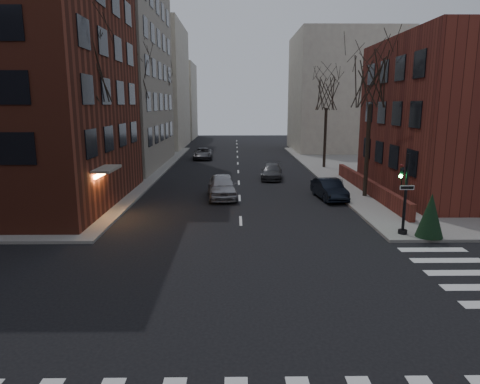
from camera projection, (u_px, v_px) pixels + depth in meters
name	position (u px, v px, depth m)	size (l,w,h in m)	color
ground	(246.00, 332.00, 12.34)	(160.00, 160.00, 0.00)	black
building_left_tan	(68.00, 27.00, 42.63)	(18.00, 18.00, 28.00)	gray
building_right_brick	(474.00, 118.00, 30.04)	(12.00, 14.00, 11.00)	maroon
low_wall_right	(368.00, 186.00, 30.93)	(0.35, 16.00, 1.00)	maroon
building_distant_la	(137.00, 87.00, 64.23)	(14.00, 16.00, 18.00)	beige
building_distant_ra	(344.00, 93.00, 59.88)	(14.00, 14.00, 16.00)	beige
building_distant_lb	(168.00, 101.00, 81.31)	(10.00, 12.00, 14.00)	beige
traffic_signal	(404.00, 199.00, 20.86)	(0.76, 0.44, 4.00)	black
tree_left_a	(85.00, 68.00, 24.25)	(4.18, 4.18, 10.26)	#2D231C
tree_left_b	(134.00, 74.00, 35.91)	(4.40, 4.40, 10.80)	#2D231C
tree_left_c	(162.00, 91.00, 49.80)	(3.96, 3.96, 9.72)	#2D231C
tree_right_a	(371.00, 80.00, 28.46)	(3.96, 3.96, 9.72)	#2D231C
tree_right_b	(327.00, 93.00, 42.26)	(3.74, 3.74, 9.18)	#2D231C
streetlamp_near	(133.00, 134.00, 32.94)	(0.36, 0.36, 6.28)	black
streetlamp_far	(171.00, 123.00, 52.53)	(0.36, 0.36, 6.28)	black
parked_sedan	(329.00, 189.00, 29.55)	(1.48, 4.23, 1.39)	black
car_lane_silver	(222.00, 186.00, 29.92)	(1.95, 4.84, 1.65)	#99999E
car_lane_gray	(272.00, 172.00, 37.59)	(1.79, 4.40, 1.28)	#393A3E
car_lane_far	(203.00, 154.00, 51.19)	(2.20, 4.78, 1.33)	#46464B
sandwich_board	(340.00, 186.00, 31.04)	(0.45, 0.64, 1.02)	white
evergreen_shrub	(431.00, 215.00, 20.53)	(1.29, 1.29, 2.15)	black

